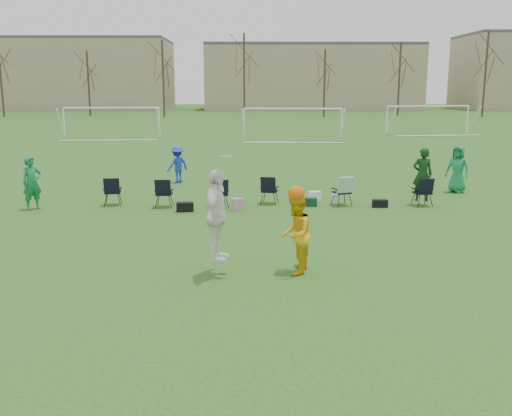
{
  "coord_description": "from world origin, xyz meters",
  "views": [
    {
      "loc": [
        0.77,
        -11.05,
        3.94
      ],
      "look_at": [
        0.91,
        1.66,
        1.25
      ],
      "focal_mm": 40.0,
      "sensor_mm": 36.0,
      "label": 1
    }
  ],
  "objects_px": {
    "goal_mid": "(293,115)",
    "goal_right": "(428,112)",
    "fielder_blue": "(177,165)",
    "goal_left": "(112,114)",
    "fielder_green_near": "(32,183)",
    "center_contest": "(255,224)",
    "fielder_green_far": "(458,169)"
  },
  "relations": [
    {
      "from": "goal_left",
      "to": "fielder_blue",
      "type": "bearing_deg",
      "value": -75.0
    },
    {
      "from": "fielder_blue",
      "to": "goal_left",
      "type": "relative_size",
      "value": 0.21
    },
    {
      "from": "fielder_blue",
      "to": "fielder_green_far",
      "type": "relative_size",
      "value": 0.85
    },
    {
      "from": "fielder_green_far",
      "to": "goal_right",
      "type": "bearing_deg",
      "value": 115.21
    },
    {
      "from": "fielder_green_far",
      "to": "goal_left",
      "type": "bearing_deg",
      "value": 168.46
    },
    {
      "from": "fielder_blue",
      "to": "goal_right",
      "type": "xyz_separation_m",
      "value": [
        18.27,
        25.23,
        1.15
      ]
    },
    {
      "from": "goal_left",
      "to": "goal_mid",
      "type": "xyz_separation_m",
      "value": [
        14.0,
        -2.0,
        0.0
      ]
    },
    {
      "from": "fielder_blue",
      "to": "goal_left",
      "type": "xyz_separation_m",
      "value": [
        -7.73,
        21.23,
        1.15
      ]
    },
    {
      "from": "fielder_blue",
      "to": "center_contest",
      "type": "height_order",
      "value": "center_contest"
    },
    {
      "from": "fielder_green_near",
      "to": "goal_left",
      "type": "bearing_deg",
      "value": 53.72
    },
    {
      "from": "fielder_blue",
      "to": "fielder_green_far",
      "type": "height_order",
      "value": "fielder_green_far"
    },
    {
      "from": "center_contest",
      "to": "goal_left",
      "type": "height_order",
      "value": "center_contest"
    },
    {
      "from": "fielder_green_near",
      "to": "fielder_green_far",
      "type": "distance_m",
      "value": 15.37
    },
    {
      "from": "goal_mid",
      "to": "goal_right",
      "type": "distance_m",
      "value": 13.42
    },
    {
      "from": "fielder_blue",
      "to": "goal_left",
      "type": "height_order",
      "value": "goal_left"
    },
    {
      "from": "goal_left",
      "to": "goal_right",
      "type": "relative_size",
      "value": 1.01
    },
    {
      "from": "center_contest",
      "to": "goal_right",
      "type": "relative_size",
      "value": 0.35
    },
    {
      "from": "fielder_blue",
      "to": "center_contest",
      "type": "relative_size",
      "value": 0.59
    },
    {
      "from": "fielder_green_far",
      "to": "goal_right",
      "type": "xyz_separation_m",
      "value": [
        7.29,
        27.57,
        1.02
      ]
    },
    {
      "from": "fielder_green_near",
      "to": "fielder_blue",
      "type": "bearing_deg",
      "value": 8.43
    },
    {
      "from": "fielder_green_near",
      "to": "fielder_blue",
      "type": "relative_size",
      "value": 1.14
    },
    {
      "from": "fielder_green_near",
      "to": "fielder_green_far",
      "type": "bearing_deg",
      "value": -32.81
    },
    {
      "from": "fielder_green_far",
      "to": "goal_right",
      "type": "relative_size",
      "value": 0.25
    },
    {
      "from": "fielder_blue",
      "to": "goal_right",
      "type": "bearing_deg",
      "value": -169.22
    },
    {
      "from": "fielder_blue",
      "to": "fielder_green_far",
      "type": "distance_m",
      "value": 11.23
    },
    {
      "from": "fielder_green_near",
      "to": "fielder_blue",
      "type": "distance_m",
      "value": 6.73
    },
    {
      "from": "goal_right",
      "to": "goal_left",
      "type": "bearing_deg",
      "value": -179.25
    },
    {
      "from": "center_contest",
      "to": "goal_mid",
      "type": "relative_size",
      "value": 0.35
    },
    {
      "from": "fielder_green_far",
      "to": "goal_left",
      "type": "height_order",
      "value": "goal_left"
    },
    {
      "from": "fielder_green_near",
      "to": "center_contest",
      "type": "xyz_separation_m",
      "value": [
        7.24,
        -6.78,
        0.24
      ]
    },
    {
      "from": "fielder_green_far",
      "to": "center_contest",
      "type": "distance_m",
      "value": 12.53
    },
    {
      "from": "fielder_green_near",
      "to": "goal_right",
      "type": "distance_m",
      "value": 37.9
    }
  ]
}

